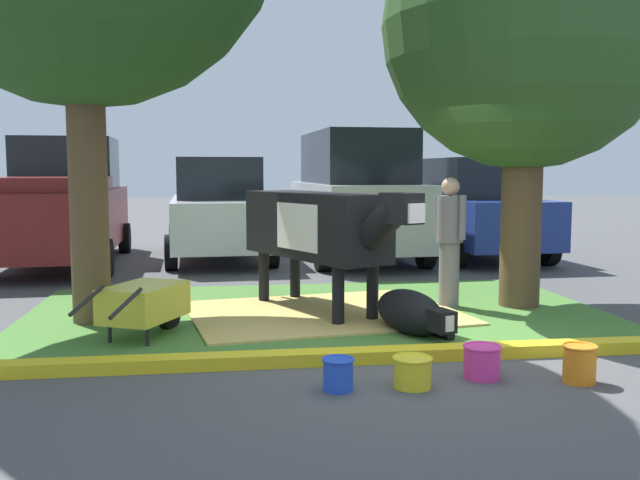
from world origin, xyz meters
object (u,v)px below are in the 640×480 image
(wheelbarrow, at_px, (145,303))
(bucket_yellow, at_px, (412,371))
(bucket_orange, at_px, (579,363))
(cow_holstein, at_px, (319,226))
(suv_dark_grey, at_px, (355,196))
(sedan_blue, at_px, (474,209))
(sedan_silver, at_px, (218,210))
(shade_tree_right, at_px, (527,27))
(calf_lying, at_px, (411,313))
(bucket_blue, at_px, (338,373))
(pickup_truck_maroon, at_px, (61,205))
(bucket_pink, at_px, (482,361))
(person_handler, at_px, (450,238))

(wheelbarrow, relative_size, bucket_yellow, 4.67)
(wheelbarrow, height_order, bucket_orange, wheelbarrow)
(cow_holstein, xyz_separation_m, suv_dark_grey, (1.46, 5.12, 0.18))
(sedan_blue, bearing_deg, bucket_orange, -104.72)
(sedan_silver, bearing_deg, shade_tree_right, -55.10)
(calf_lying, distance_m, sedan_silver, 7.16)
(bucket_blue, relative_size, sedan_blue, 0.06)
(bucket_blue, bearing_deg, sedan_silver, 96.24)
(sedan_silver, xyz_separation_m, sedan_blue, (5.15, -0.43, 0.00))
(sedan_silver, bearing_deg, pickup_truck_maroon, -173.96)
(suv_dark_grey, bearing_deg, pickup_truck_maroon, 178.39)
(cow_holstein, xyz_separation_m, bucket_yellow, (0.33, -3.04, -0.95))
(bucket_orange, bearing_deg, bucket_blue, 177.58)
(bucket_orange, xyz_separation_m, sedan_silver, (-2.98, 8.70, 0.82))
(shade_tree_right, bearing_deg, pickup_truck_maroon, 142.49)
(cow_holstein, relative_size, wheelbarrow, 1.90)
(suv_dark_grey, bearing_deg, bucket_blue, -102.11)
(shade_tree_right, distance_m, sedan_blue, 5.87)
(bucket_pink, relative_size, suv_dark_grey, 0.07)
(bucket_yellow, xyz_separation_m, sedan_silver, (-1.56, 8.63, 0.85))
(bucket_blue, distance_m, pickup_truck_maroon, 9.22)
(cow_holstein, distance_m, person_handler, 1.72)
(shade_tree_right, bearing_deg, bucket_orange, -105.59)
(cow_holstein, bearing_deg, shade_tree_right, 1.10)
(bucket_orange, height_order, pickup_truck_maroon, pickup_truck_maroon)
(suv_dark_grey, bearing_deg, cow_holstein, -105.96)
(shade_tree_right, bearing_deg, person_handler, 176.27)
(wheelbarrow, xyz_separation_m, bucket_pink, (2.99, -1.85, -0.24))
(calf_lying, distance_m, bucket_blue, 2.11)
(bucket_yellow, distance_m, sedan_blue, 8.99)
(shade_tree_right, height_order, suv_dark_grey, shade_tree_right)
(pickup_truck_maroon, bearing_deg, sedan_silver, 6.04)
(shade_tree_right, height_order, pickup_truck_maroon, shade_tree_right)
(bucket_pink, height_order, sedan_blue, sedan_blue)
(calf_lying, bearing_deg, bucket_blue, -121.79)
(calf_lying, relative_size, sedan_silver, 0.30)
(bucket_blue, bearing_deg, shade_tree_right, 46.48)
(person_handler, bearing_deg, bucket_blue, -122.39)
(calf_lying, distance_m, bucket_pink, 1.66)
(wheelbarrow, height_order, sedan_blue, sedan_blue)
(bucket_orange, bearing_deg, sedan_silver, 108.91)
(shade_tree_right, bearing_deg, sedan_blue, 75.82)
(shade_tree_right, xyz_separation_m, bucket_blue, (-2.92, -3.08, -3.43))
(bucket_yellow, bearing_deg, bucket_pink, 13.53)
(cow_holstein, bearing_deg, wheelbarrow, -152.71)
(shade_tree_right, height_order, wheelbarrow, shade_tree_right)
(sedan_blue, bearing_deg, pickup_truck_maroon, 179.19)
(bucket_pink, height_order, sedan_silver, sedan_silver)
(bucket_pink, bearing_deg, suv_dark_grey, 86.62)
(pickup_truck_maroon, height_order, suv_dark_grey, suv_dark_grey)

